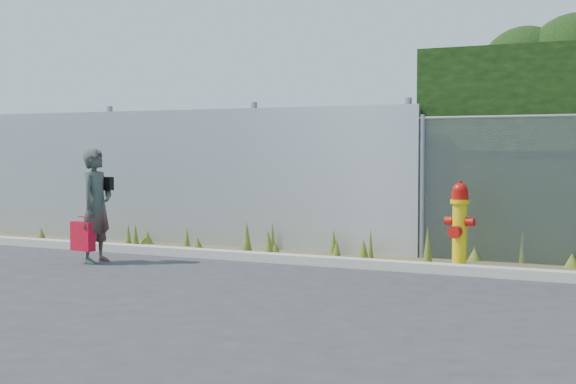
# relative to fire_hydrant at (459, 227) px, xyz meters

# --- Properties ---
(ground) EXTENTS (80.00, 80.00, 0.00)m
(ground) POSITION_rel_fire_hydrant_xyz_m (-1.79, -2.12, -0.56)
(ground) COLOR #313133
(ground) RESTS_ON ground
(curb) EXTENTS (16.00, 0.22, 0.12)m
(curb) POSITION_rel_fire_hydrant_xyz_m (-1.79, -0.32, -0.50)
(curb) COLOR #B0AC9F
(curb) RESTS_ON ground
(weed_strip) EXTENTS (16.00, 1.31, 0.54)m
(weed_strip) POSITION_rel_fire_hydrant_xyz_m (-1.14, 0.31, -0.46)
(weed_strip) COLOR #4D472C
(weed_strip) RESTS_ON ground
(corrugated_fence) EXTENTS (8.50, 0.21, 2.30)m
(corrugated_fence) POSITION_rel_fire_hydrant_xyz_m (-5.04, 0.89, 0.54)
(corrugated_fence) COLOR silver
(corrugated_fence) RESTS_ON ground
(fire_hydrant) EXTENTS (0.39, 0.35, 1.16)m
(fire_hydrant) POSITION_rel_fire_hydrant_xyz_m (0.00, 0.00, 0.00)
(fire_hydrant) COLOR yellow
(fire_hydrant) RESTS_ON ground
(woman) EXTENTS (0.41, 0.59, 1.57)m
(woman) POSITION_rel_fire_hydrant_xyz_m (-4.68, -1.39, 0.22)
(woman) COLOR #106855
(woman) RESTS_ON ground
(red_tote_bag) EXTENTS (0.36, 0.13, 0.47)m
(red_tote_bag) POSITION_rel_fire_hydrant_xyz_m (-4.78, -1.56, -0.18)
(red_tote_bag) COLOR #A90915
(black_shoulder_bag) EXTENTS (0.25, 0.10, 0.19)m
(black_shoulder_bag) POSITION_rel_fire_hydrant_xyz_m (-4.67, -1.23, 0.52)
(black_shoulder_bag) COLOR black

